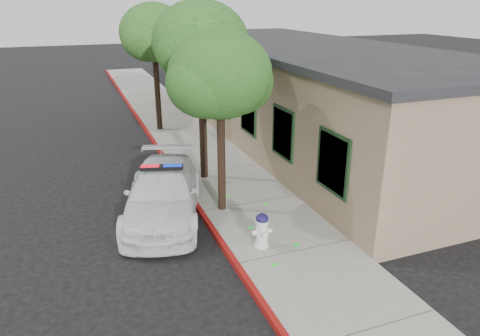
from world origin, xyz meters
name	(u,v)px	position (x,y,z in m)	size (l,w,h in m)	color
ground	(234,269)	(0.00, 0.00, 0.00)	(120.00, 120.00, 0.00)	black
sidewalk	(249,205)	(1.60, 3.00, 0.07)	(3.20, 60.00, 0.15)	gray
red_curb	(201,213)	(0.06, 3.00, 0.08)	(0.14, 60.00, 0.16)	maroon
clapboard_building	(304,92)	(6.69, 9.00, 2.13)	(7.30, 20.89, 4.24)	#92785F
police_car	(163,193)	(-0.96, 3.39, 0.74)	(3.43, 5.45, 1.59)	silver
fire_hydrant	(262,230)	(0.94, 0.54, 0.61)	(0.52, 0.45, 0.92)	white
street_tree_near	(220,79)	(0.71, 2.94, 4.02)	(3.08, 2.83, 5.19)	black
street_tree_mid	(200,46)	(0.94, 5.64, 4.61)	(3.10, 3.22, 5.92)	black
street_tree_far	(155,35)	(0.74, 12.26, 4.50)	(3.19, 3.08, 5.79)	black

